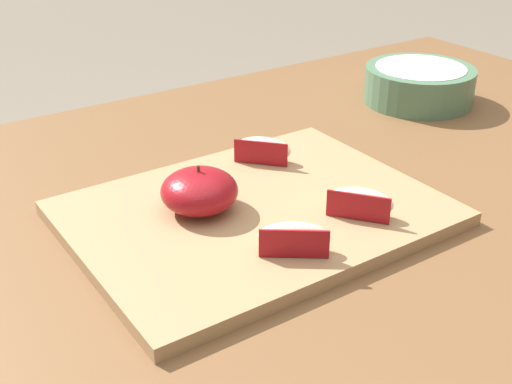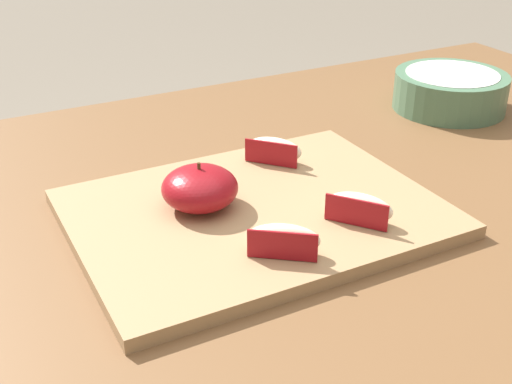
{
  "view_description": "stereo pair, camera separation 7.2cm",
  "coord_description": "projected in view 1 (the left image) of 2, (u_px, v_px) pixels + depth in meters",
  "views": [
    {
      "loc": [
        -0.39,
        -0.53,
        1.09
      ],
      "look_at": [
        -0.03,
        -0.0,
        0.76
      ],
      "focal_mm": 46.68,
      "sensor_mm": 36.0,
      "label": 1
    },
    {
      "loc": [
        -0.33,
        -0.57,
        1.09
      ],
      "look_at": [
        -0.03,
        -0.0,
        0.76
      ],
      "focal_mm": 46.68,
      "sensor_mm": 36.0,
      "label": 2
    }
  ],
  "objects": [
    {
      "name": "cutting_board",
      "position": [
        256.0,
        214.0,
        0.74
      ],
      "size": [
        0.4,
        0.3,
        0.02
      ],
      "color": "#A37F56",
      "rests_on": "dining_table"
    },
    {
      "name": "apple_wedge_near_knife",
      "position": [
        294.0,
        237.0,
        0.65
      ],
      "size": [
        0.07,
        0.06,
        0.03
      ],
      "color": "#F4EACC",
      "rests_on": "cutting_board"
    },
    {
      "name": "apple_wedge_left",
      "position": [
        360.0,
        202.0,
        0.71
      ],
      "size": [
        0.06,
        0.07,
        0.03
      ],
      "color": "#F4EACC",
      "rests_on": "cutting_board"
    },
    {
      "name": "ceramic_fruit_bowl",
      "position": [
        419.0,
        84.0,
        1.07
      ],
      "size": [
        0.17,
        0.17,
        0.06
      ],
      "color": "#4C7556",
      "rests_on": "dining_table"
    },
    {
      "name": "apple_wedge_front",
      "position": [
        263.0,
        149.0,
        0.84
      ],
      "size": [
        0.07,
        0.07,
        0.03
      ],
      "color": "#F4EACC",
      "rests_on": "cutting_board"
    },
    {
      "name": "apple_half_skin_up",
      "position": [
        199.0,
        191.0,
        0.72
      ],
      "size": [
        0.08,
        0.08,
        0.05
      ],
      "color": "maroon",
      "rests_on": "cutting_board"
    },
    {
      "name": "dining_table",
      "position": [
        278.0,
        275.0,
        0.8
      ],
      "size": [
        1.45,
        0.9,
        0.72
      ],
      "color": "brown",
      "rests_on": "ground_plane"
    }
  ]
}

